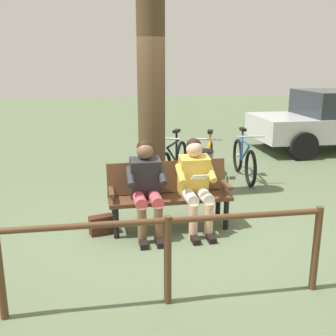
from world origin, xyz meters
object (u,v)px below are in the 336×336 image
at_px(person_companion, 146,184).
at_px(tree_trunk, 151,69).
at_px(bicycle_blue, 244,160).
at_px(bicycle_orange, 173,162).
at_px(bench, 169,190).
at_px(handbag, 101,225).
at_px(litter_bin, 203,172).
at_px(person_reading, 195,181).
at_px(bicycle_black, 209,163).

distance_m(person_companion, tree_trunk, 1.98).
height_order(bicycle_blue, bicycle_orange, same).
xyz_separation_m(bench, handbag, (0.88, 0.18, -0.39)).
relative_size(handbag, bicycle_blue, 0.18).
distance_m(person_companion, bicycle_blue, 3.03).
bearing_deg(bench, person_companion, 26.96).
xyz_separation_m(litter_bin, bicycle_blue, (-0.92, -0.82, -0.01)).
bearing_deg(litter_bin, tree_trunk, 7.32).
bearing_deg(person_companion, bench, -153.04).
xyz_separation_m(bench, person_reading, (-0.33, 0.13, 0.16)).
distance_m(litter_bin, bicycle_black, 0.66).
distance_m(tree_trunk, bicycle_orange, 1.94).
bearing_deg(litter_bin, bicycle_orange, -60.94).
xyz_separation_m(litter_bin, bicycle_orange, (0.41, -0.74, -0.01)).
height_order(handbag, bicycle_blue, bicycle_blue).
height_order(handbag, bicycle_orange, bicycle_orange).
bearing_deg(bench, tree_trunk, -88.73).
xyz_separation_m(tree_trunk, bicycle_orange, (-0.43, -0.85, -1.69)).
distance_m(litter_bin, bicycle_orange, 0.85).
bearing_deg(tree_trunk, handbag, 62.62).
relative_size(person_reading, bicycle_black, 0.73).
height_order(person_reading, handbag, person_reading).
distance_m(bench, bicycle_blue, 2.68).
height_order(bench, bicycle_black, bicycle_black).
distance_m(handbag, bicycle_blue, 3.41).
xyz_separation_m(person_companion, bicycle_orange, (-0.57, -2.26, -0.30)).
xyz_separation_m(person_companion, bicycle_blue, (-1.91, -2.34, -0.30)).
xyz_separation_m(bench, bicycle_orange, (-0.27, -2.07, -0.15)).
bearing_deg(litter_bin, bicycle_black, -109.75).
relative_size(bench, litter_bin, 2.22).
relative_size(person_reading, tree_trunk, 0.29).
height_order(person_companion, litter_bin, person_companion).
bearing_deg(bench, bicycle_black, -121.30).
distance_m(bench, handbag, 0.98).
xyz_separation_m(handbag, tree_trunk, (-0.72, -1.39, 1.93)).
xyz_separation_m(person_reading, bicycle_blue, (-1.27, -2.27, -0.31)).
height_order(bench, bicycle_orange, bicycle_orange).
bearing_deg(person_reading, tree_trunk, -76.06).
relative_size(person_companion, tree_trunk, 0.29).
bearing_deg(bench, litter_bin, -123.59).
bearing_deg(bicycle_orange, bicycle_black, 102.02).
xyz_separation_m(bicycle_blue, bicycle_orange, (1.34, 0.07, 0.00)).
distance_m(person_reading, litter_bin, 1.52).
bearing_deg(bicycle_blue, person_reading, -27.47).
bearing_deg(bicycle_orange, tree_trunk, -3.81).
distance_m(bicycle_blue, bicycle_black, 0.73).
height_order(litter_bin, bicycle_orange, bicycle_orange).
bearing_deg(bicycle_black, bench, -11.22).
bearing_deg(litter_bin, person_reading, 76.57).
bearing_deg(handbag, bicycle_black, -130.11).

